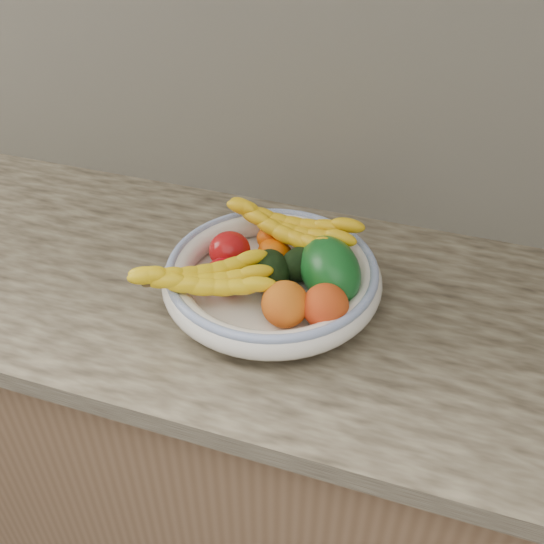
{
  "coord_description": "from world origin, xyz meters",
  "views": [
    {
      "loc": [
        0.26,
        0.86,
        1.62
      ],
      "look_at": [
        0.0,
        1.66,
        0.96
      ],
      "focal_mm": 40.0,
      "sensor_mm": 36.0,
      "label": 1
    }
  ],
  "objects_px": {
    "fruit_bowl": "(272,277)",
    "banana_bunch_front": "(203,282)",
    "green_mango": "(330,270)",
    "banana_bunch_back": "(289,231)"
  },
  "relations": [
    {
      "from": "fruit_bowl",
      "to": "green_mango",
      "type": "relative_size",
      "value": 2.61
    },
    {
      "from": "banana_bunch_front",
      "to": "green_mango",
      "type": "bearing_deg",
      "value": -0.47
    },
    {
      "from": "green_mango",
      "to": "fruit_bowl",
      "type": "bearing_deg",
      "value": 153.71
    },
    {
      "from": "fruit_bowl",
      "to": "banana_bunch_front",
      "type": "height_order",
      "value": "banana_bunch_front"
    },
    {
      "from": "green_mango",
      "to": "banana_bunch_front",
      "type": "xyz_separation_m",
      "value": [
        -0.19,
        -0.11,
        0.01
      ]
    },
    {
      "from": "fruit_bowl",
      "to": "banana_bunch_back",
      "type": "distance_m",
      "value": 0.1
    },
    {
      "from": "banana_bunch_back",
      "to": "banana_bunch_front",
      "type": "relative_size",
      "value": 1.1
    },
    {
      "from": "fruit_bowl",
      "to": "banana_bunch_front",
      "type": "xyz_separation_m",
      "value": [
        -0.09,
        -0.09,
        0.03
      ]
    },
    {
      "from": "green_mango",
      "to": "banana_bunch_back",
      "type": "distance_m",
      "value": 0.12
    },
    {
      "from": "fruit_bowl",
      "to": "banana_bunch_front",
      "type": "relative_size",
      "value": 1.54
    }
  ]
}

